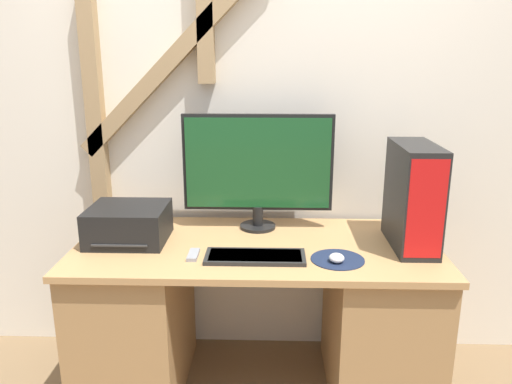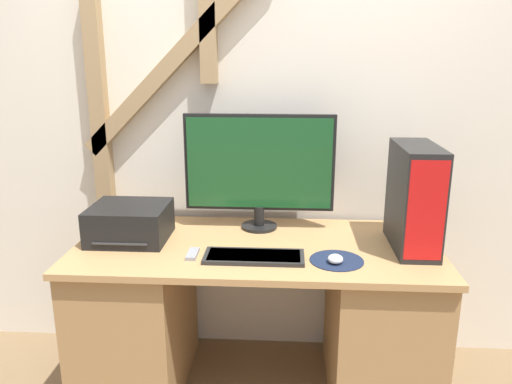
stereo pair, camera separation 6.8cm
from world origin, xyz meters
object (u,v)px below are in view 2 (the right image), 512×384
(mouse, at_px, (335,259))
(computer_tower, at_px, (414,198))
(keyboard, at_px, (254,256))
(printer, at_px, (130,223))
(monitor, at_px, (259,166))
(remote_control, at_px, (193,254))

(mouse, height_order, computer_tower, computer_tower)
(keyboard, bearing_deg, printer, 161.74)
(monitor, relative_size, keyboard, 1.71)
(remote_control, bearing_deg, mouse, -4.55)
(keyboard, xyz_separation_m, remote_control, (-0.27, 0.02, -0.00))
(computer_tower, xyz_separation_m, remote_control, (-0.98, -0.16, -0.23))
(printer, bearing_deg, computer_tower, -1.00)
(computer_tower, relative_size, printer, 1.32)
(printer, relative_size, remote_control, 2.93)
(printer, xyz_separation_m, remote_control, (0.33, -0.18, -0.08))
(mouse, xyz_separation_m, remote_control, (-0.62, 0.05, -0.01))
(computer_tower, bearing_deg, monitor, 162.53)
(monitor, relative_size, remote_control, 6.06)
(mouse, relative_size, printer, 0.20)
(keyboard, distance_m, mouse, 0.35)
(mouse, relative_size, remote_control, 0.58)
(computer_tower, bearing_deg, remote_control, -170.70)
(mouse, distance_m, printer, 0.98)
(remote_control, bearing_deg, monitor, 54.88)
(mouse, xyz_separation_m, printer, (-0.95, 0.23, 0.06))
(monitor, relative_size, printer, 2.07)
(monitor, bearing_deg, remote_control, -125.12)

